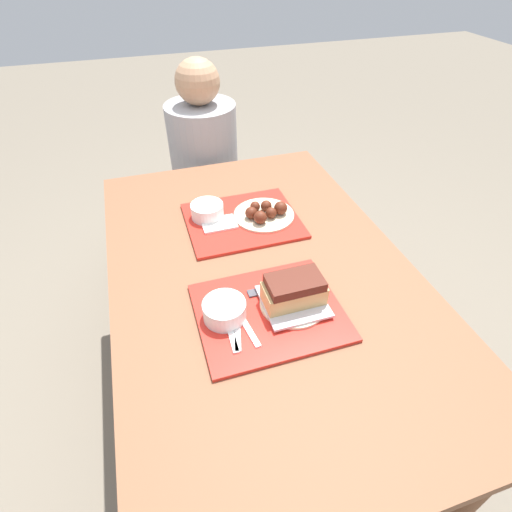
{
  "coord_description": "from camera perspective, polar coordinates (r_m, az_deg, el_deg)",
  "views": [
    {
      "loc": [
        -0.3,
        -0.89,
        1.61
      ],
      "look_at": [
        -0.01,
        0.02,
        0.79
      ],
      "focal_mm": 28.0,
      "sensor_mm": 36.0,
      "label": 1
    }
  ],
  "objects": [
    {
      "name": "wings_plate_far",
      "position": [
        1.47,
        1.25,
        6.21
      ],
      "size": [
        0.22,
        0.22,
        0.06
      ],
      "color": "beige",
      "rests_on": "tray_far"
    },
    {
      "name": "ground_plane",
      "position": [
        1.86,
        0.65,
        -19.37
      ],
      "size": [
        12.0,
        12.0,
        0.0
      ],
      "primitive_type": "plane",
      "color": "#706656"
    },
    {
      "name": "picnic_table",
      "position": [
        1.34,
        0.86,
        -4.94
      ],
      "size": [
        0.94,
        1.49,
        0.75
      ],
      "color": "brown",
      "rests_on": "ground_plane"
    },
    {
      "name": "condiment_packet",
      "position": [
        1.18,
        -0.3,
        -5.29
      ],
      "size": [
        0.04,
        0.03,
        0.01
      ],
      "color": "#3F3F47",
      "rests_on": "tray_near"
    },
    {
      "name": "tray_far",
      "position": [
        1.47,
        -1.93,
        5.09
      ],
      "size": [
        0.4,
        0.34,
        0.01
      ],
      "color": "red",
      "rests_on": "picnic_table"
    },
    {
      "name": "picnic_bench_far",
      "position": [
        2.24,
        -6.97,
        7.25
      ],
      "size": [
        0.9,
        0.28,
        0.47
      ],
      "color": "brown",
      "rests_on": "ground_plane"
    },
    {
      "name": "tray_near",
      "position": [
        1.14,
        1.9,
        -7.99
      ],
      "size": [
        0.4,
        0.34,
        0.01
      ],
      "color": "red",
      "rests_on": "picnic_table"
    },
    {
      "name": "bowl_coleslaw_near",
      "position": [
        1.1,
        -4.53,
        -7.63
      ],
      "size": [
        0.12,
        0.12,
        0.05
      ],
      "color": "white",
      "rests_on": "tray_near"
    },
    {
      "name": "bowl_coleslaw_far",
      "position": [
        1.48,
        -6.99,
        6.55
      ],
      "size": [
        0.12,
        0.12,
        0.05
      ],
      "color": "white",
      "rests_on": "tray_far"
    },
    {
      "name": "brisket_sandwich_plate",
      "position": [
        1.12,
        5.42,
        -5.37
      ],
      "size": [
        0.19,
        0.19,
        0.1
      ],
      "color": "beige",
      "rests_on": "tray_near"
    },
    {
      "name": "person_seated_across",
      "position": [
        2.07,
        -7.57,
        15.62
      ],
      "size": [
        0.34,
        0.34,
        0.68
      ],
      "color": "#9E9EA3",
      "rests_on": "picnic_bench_far"
    },
    {
      "name": "plastic_spoon_near",
      "position": [
        1.09,
        -3.82,
        -10.16
      ],
      "size": [
        0.02,
        0.17,
        0.0
      ],
      "color": "white",
      "rests_on": "tray_near"
    },
    {
      "name": "plastic_knife_near",
      "position": [
        1.1,
        -1.56,
        -9.64
      ],
      "size": [
        0.04,
        0.17,
        0.0
      ],
      "color": "white",
      "rests_on": "tray_near"
    },
    {
      "name": "plastic_fork_near",
      "position": [
        1.09,
        -2.69,
        -9.9
      ],
      "size": [
        0.06,
        0.17,
        0.0
      ],
      "color": "white",
      "rests_on": "tray_near"
    },
    {
      "name": "napkin_far",
      "position": [
        1.45,
        -5.3,
        4.61
      ],
      "size": [
        0.12,
        0.09,
        0.01
      ],
      "color": "white",
      "rests_on": "tray_far"
    }
  ]
}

